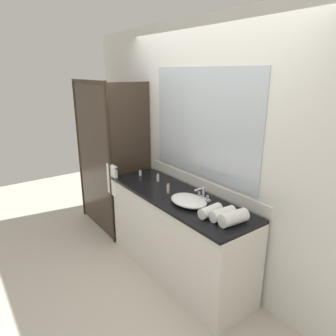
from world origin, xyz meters
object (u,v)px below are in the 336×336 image
faucet (203,195)px  rolled_towel_middle (223,214)px  sink_basin (189,201)px  amenity_bottle_lotion (140,173)px  rolled_towel_far_edge (210,211)px  rolled_towel_near_edge (234,218)px  amenity_bottle_shampoo (158,178)px  amenity_bottle_body_wash (168,189)px

faucet → rolled_towel_middle: bearing=-19.8°
sink_basin → amenity_bottle_lotion: size_ratio=4.82×
sink_basin → faucet: 0.18m
rolled_towel_far_edge → rolled_towel_near_edge: bearing=13.3°
faucet → rolled_towel_near_edge: 0.54m
amenity_bottle_lotion → rolled_towel_middle: 1.39m
faucet → rolled_towel_near_edge: faucet is taller
sink_basin → amenity_bottle_shampoo: bearing=170.4°
amenity_bottle_lotion → rolled_towel_far_edge: rolled_towel_far_edge is taller
sink_basin → faucet: faucet is taller
faucet → amenity_bottle_body_wash: 0.38m
amenity_bottle_lotion → rolled_towel_middle: rolled_towel_middle is taller
faucet → amenity_bottle_body_wash: size_ratio=1.66×
amenity_bottle_lotion → faucet: bearing=7.1°
amenity_bottle_lotion → rolled_towel_near_edge: rolled_towel_near_edge is taller
amenity_bottle_lotion → rolled_towel_far_edge: 1.28m
rolled_towel_near_edge → rolled_towel_far_edge: (-0.22, -0.05, -0.01)m
amenity_bottle_lotion → rolled_towel_near_edge: 1.50m
sink_basin → amenity_bottle_shampoo: amenity_bottle_shampoo is taller
amenity_bottle_body_wash → amenity_bottle_lotion: amenity_bottle_body_wash is taller
amenity_bottle_lotion → rolled_towel_middle: bearing=-1.1°
faucet → amenity_bottle_shampoo: bearing=-174.9°
faucet → amenity_bottle_lotion: 0.98m
rolled_towel_near_edge → rolled_towel_middle: (-0.11, -0.01, -0.01)m
faucet → rolled_towel_far_edge: faucet is taller
rolled_towel_middle → rolled_towel_near_edge: bearing=7.2°
amenity_bottle_shampoo → rolled_towel_near_edge: (1.21, -0.07, 0.01)m
sink_basin → amenity_bottle_shampoo: (-0.68, 0.12, 0.01)m
faucet → rolled_towel_far_edge: size_ratio=0.76×
rolled_towel_middle → faucet: bearing=160.2°
faucet → rolled_towel_far_edge: 0.36m
amenity_bottle_shampoo → rolled_towel_far_edge: (0.99, -0.13, 0.00)m
amenity_bottle_shampoo → amenity_bottle_body_wash: bearing=-17.9°
sink_basin → amenity_bottle_shampoo: 0.69m
amenity_bottle_body_wash → rolled_towel_near_edge: 0.86m
faucet → amenity_bottle_shampoo: (-0.68, -0.06, 0.00)m
faucet → rolled_towel_middle: size_ratio=0.75×
amenity_bottle_lotion → amenity_bottle_shampoo: 0.30m
amenity_bottle_body_wash → amenity_bottle_lotion: (-0.64, 0.05, -0.01)m
amenity_bottle_lotion → amenity_bottle_shampoo: amenity_bottle_shampoo is taller
faucet → rolled_towel_near_edge: size_ratio=0.68×
amenity_bottle_body_wash → amenity_bottle_lotion: 0.64m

